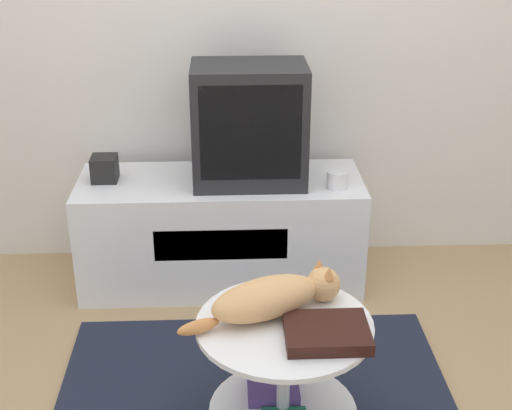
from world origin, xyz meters
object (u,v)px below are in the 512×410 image
tv (249,125)px  speaker (105,169)px  dvd_box (327,333)px  cat (274,296)px

tv → speaker: bearing=177.2°
tv → dvd_box: size_ratio=2.08×
speaker → dvd_box: size_ratio=0.45×
tv → cat: size_ratio=0.99×
tv → cat: (0.04, -1.07, -0.23)m
dvd_box → cat: 0.22m
speaker → tv: bearing=-2.8°
cat → tv: bearing=67.7°
cat → dvd_box: bearing=-68.4°
tv → speaker: (-0.66, 0.03, -0.21)m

